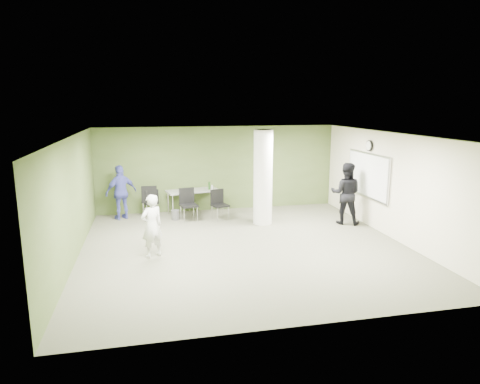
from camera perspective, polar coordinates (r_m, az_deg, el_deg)
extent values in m
plane|color=#535341|center=(10.84, 0.66, -7.32)|extent=(8.00, 8.00, 0.00)
plane|color=white|center=(10.27, 0.69, 7.62)|extent=(8.00, 8.00, 0.00)
cube|color=#47592A|center=(14.33, -2.89, 3.15)|extent=(8.00, 2.80, 0.02)
cube|color=#47592A|center=(10.35, -21.46, -1.01)|extent=(0.02, 8.00, 2.80)
cube|color=beige|center=(11.99, 19.66, 0.78)|extent=(0.02, 8.00, 2.80)
cylinder|color=silver|center=(12.61, 3.08, 1.96)|extent=(0.56, 0.56, 2.80)
cube|color=silver|center=(12.95, 16.66, 2.20)|extent=(0.04, 2.30, 1.30)
cube|color=white|center=(12.94, 16.56, 2.19)|extent=(0.02, 2.20, 1.20)
cylinder|color=black|center=(12.85, 16.88, 5.94)|extent=(0.05, 0.32, 0.32)
cylinder|color=white|center=(12.83, 16.76, 5.94)|extent=(0.02, 0.26, 0.26)
cube|color=gray|center=(13.88, -6.31, 0.17)|extent=(1.78, 1.05, 0.04)
cylinder|color=silver|center=(13.49, -8.94, -1.96)|extent=(0.04, 0.04, 0.75)
cylinder|color=silver|center=(13.93, -2.97, -1.39)|extent=(0.04, 0.04, 0.75)
cylinder|color=silver|center=(14.04, -9.55, -1.44)|extent=(0.04, 0.04, 0.75)
cylinder|color=silver|center=(14.47, -3.79, -0.91)|extent=(0.04, 0.04, 0.75)
cylinder|color=#204517|center=(13.90, -4.12, 0.85)|extent=(0.07, 0.07, 0.25)
cylinder|color=#B2B2B7|center=(13.74, -3.74, 0.57)|extent=(0.06, 0.06, 0.18)
cylinder|color=#4C4C4C|center=(13.40, -8.61, -3.03)|extent=(0.26, 0.26, 0.30)
cube|color=black|center=(13.98, -11.83, -1.37)|extent=(0.53, 0.53, 0.05)
cube|color=black|center=(13.74, -11.66, -0.57)|extent=(0.41, 0.14, 0.43)
cylinder|color=silver|center=(14.25, -11.29, -2.02)|extent=(0.02, 0.02, 0.41)
cylinder|color=silver|center=(14.16, -12.69, -2.17)|extent=(0.02, 0.02, 0.41)
cylinder|color=silver|center=(13.91, -10.88, -2.34)|extent=(0.02, 0.02, 0.41)
cylinder|color=silver|center=(13.82, -12.32, -2.49)|extent=(0.02, 0.02, 0.41)
cube|color=black|center=(13.97, -11.93, -1.12)|extent=(0.52, 0.52, 0.05)
cube|color=black|center=(13.69, -12.01, -0.22)|extent=(0.48, 0.07, 0.49)
cylinder|color=silver|center=(14.22, -11.03, -1.91)|extent=(0.02, 0.02, 0.47)
cylinder|color=silver|center=(14.24, -12.69, -1.96)|extent=(0.02, 0.02, 0.47)
cylinder|color=silver|center=(13.82, -11.06, -2.31)|extent=(0.02, 0.02, 0.47)
cylinder|color=silver|center=(13.84, -12.77, -2.37)|extent=(0.02, 0.02, 0.47)
cube|color=black|center=(13.12, -6.84, -1.80)|extent=(0.57, 0.57, 0.05)
cube|color=black|center=(13.28, -7.13, -0.46)|extent=(0.47, 0.12, 0.48)
cylinder|color=silver|center=(12.94, -7.45, -3.16)|extent=(0.02, 0.02, 0.46)
cylinder|color=silver|center=(13.05, -5.71, -3.00)|extent=(0.02, 0.02, 0.46)
cylinder|color=silver|center=(13.32, -7.90, -2.74)|extent=(0.02, 0.02, 0.46)
cylinder|color=silver|center=(13.43, -6.21, -2.58)|extent=(0.02, 0.02, 0.46)
cube|color=black|center=(13.19, -2.66, -1.80)|extent=(0.58, 0.58, 0.05)
cube|color=black|center=(13.32, -3.08, -0.57)|extent=(0.43, 0.17, 0.45)
cylinder|color=silver|center=(13.00, -3.01, -3.08)|extent=(0.02, 0.02, 0.43)
cylinder|color=silver|center=(13.17, -1.53, -2.87)|extent=(0.02, 0.02, 0.43)
cylinder|color=silver|center=(13.33, -3.75, -2.71)|extent=(0.02, 0.02, 0.43)
cylinder|color=silver|center=(13.50, -2.30, -2.52)|extent=(0.02, 0.02, 0.43)
imported|color=silver|center=(10.15, -11.67, -4.46)|extent=(0.65, 0.58, 1.50)
imported|color=black|center=(13.04, 13.93, -0.19)|extent=(1.12, 1.03, 1.84)
imported|color=#454AAC|center=(13.68, -15.56, -0.04)|extent=(1.07, 0.82, 1.69)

